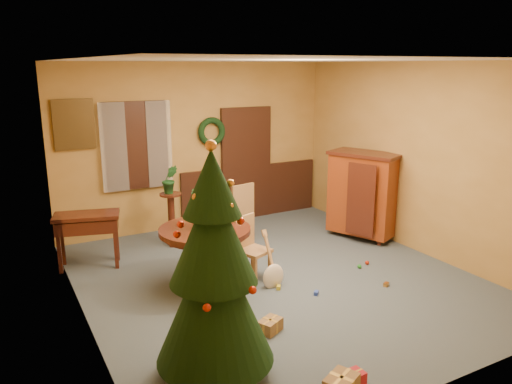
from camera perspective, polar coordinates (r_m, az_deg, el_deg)
room_envelope at (r=9.01m, az=-5.35°, el=3.21°), size 5.50×5.50×5.50m
dining_table at (r=6.53m, az=-5.82°, el=-6.12°), size 1.18×1.18×0.81m
urn at (r=6.42m, az=-5.90°, el=-3.19°), size 0.29×0.29×0.21m
centerpiece_plant at (r=6.33m, az=-5.97°, el=-0.47°), size 0.38×0.33×0.42m
chair_near at (r=6.80m, az=-0.68°, el=-6.13°), size 0.49×0.49×0.87m
chair_far at (r=8.20m, az=-1.96°, el=-2.08°), size 0.50×0.50×0.99m
guitar at (r=6.56m, az=2.01°, el=-7.93°), size 0.36×0.50×0.71m
plant_stand at (r=8.03m, az=-9.65°, el=-2.47°), size 0.34×0.34×0.89m
stand_plant at (r=7.89m, az=-9.82°, el=1.44°), size 0.28×0.24×0.45m
christmas_tree at (r=4.49m, az=-4.86°, el=-9.04°), size 1.09×1.09×2.24m
writing_desk at (r=7.52m, az=-18.71°, el=-3.80°), size 0.98×0.67×0.80m
sideboard at (r=8.50m, az=12.16°, el=-0.05°), size 1.00×1.28×1.46m
gift_b at (r=5.08m, az=-4.65°, el=-18.22°), size 0.31×0.31×0.23m
gift_c at (r=5.66m, az=1.63°, el=-15.00°), size 0.31×0.28×0.14m
gift_d at (r=4.89m, az=10.32°, el=-20.54°), size 0.37×0.17×0.13m
toy_a at (r=6.52m, az=6.90°, el=-11.38°), size 0.09×0.09×0.05m
toy_b at (r=7.41m, az=11.73°, el=-8.31°), size 0.06×0.06×0.06m
toy_c at (r=6.63m, az=2.59°, el=-10.85°), size 0.09×0.09×0.05m
toy_d at (r=7.56m, az=12.58°, el=-7.89°), size 0.06×0.06×0.06m
toy_e at (r=6.93m, az=14.65°, el=-10.18°), size 0.09×0.08×0.05m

